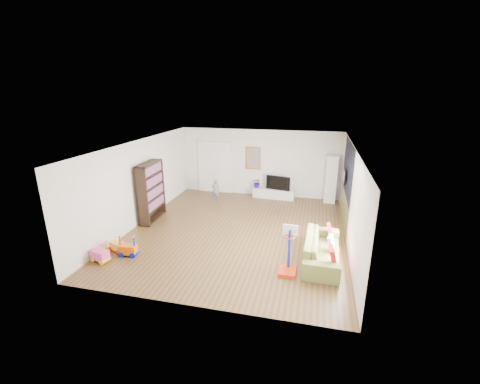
% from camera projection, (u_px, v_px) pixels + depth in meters
% --- Properties ---
extents(floor, '(6.50, 7.50, 0.00)m').
position_uv_depth(floor, '(237.00, 231.00, 10.01)').
color(floor, brown).
rests_on(floor, ground).
extents(ceiling, '(6.50, 7.50, 0.00)m').
position_uv_depth(ceiling, '(237.00, 145.00, 9.18)').
color(ceiling, white).
rests_on(ceiling, ground).
extents(wall_back, '(6.50, 0.00, 2.70)m').
position_uv_depth(wall_back, '(259.00, 163.00, 13.07)').
color(wall_back, silver).
rests_on(wall_back, ground).
extents(wall_front, '(6.50, 0.00, 2.70)m').
position_uv_depth(wall_front, '(189.00, 246.00, 6.13)').
color(wall_front, white).
rests_on(wall_front, ground).
extents(wall_left, '(0.00, 7.50, 2.70)m').
position_uv_depth(wall_left, '(139.00, 183.00, 10.32)').
color(wall_left, silver).
rests_on(wall_left, ground).
extents(wall_right, '(0.00, 7.50, 2.70)m').
position_uv_depth(wall_right, '(351.00, 198.00, 8.87)').
color(wall_right, white).
rests_on(wall_right, ground).
extents(navy_accent, '(0.01, 3.20, 1.70)m').
position_uv_depth(navy_accent, '(348.00, 169.00, 10.02)').
color(navy_accent, black).
rests_on(navy_accent, wall_right).
extents(olive_wainscot, '(0.01, 3.20, 1.00)m').
position_uv_depth(olive_wainscot, '(344.00, 209.00, 10.43)').
color(olive_wainscot, brown).
rests_on(olive_wainscot, wall_right).
extents(doorway, '(1.45, 0.06, 2.10)m').
position_uv_depth(doorway, '(215.00, 168.00, 13.55)').
color(doorway, white).
rests_on(doorway, ground).
extents(painting_back, '(0.62, 0.06, 0.92)m').
position_uv_depth(painting_back, '(253.00, 158.00, 13.03)').
color(painting_back, gold).
rests_on(painting_back, wall_back).
extents(artwork_right, '(0.04, 0.56, 0.46)m').
position_uv_depth(artwork_right, '(344.00, 176.00, 10.31)').
color(artwork_right, '#7F3F8C').
rests_on(artwork_right, wall_right).
extents(media_console, '(1.68, 0.52, 0.39)m').
position_uv_depth(media_console, '(274.00, 193.00, 12.99)').
color(media_console, silver).
rests_on(media_console, ground).
extents(tall_cabinet, '(0.45, 0.45, 1.84)m').
position_uv_depth(tall_cabinet, '(331.00, 179.00, 12.31)').
color(tall_cabinet, white).
rests_on(tall_cabinet, ground).
extents(bookshelf, '(0.42, 1.36, 1.96)m').
position_uv_depth(bookshelf, '(151.00, 192.00, 10.61)').
color(bookshelf, black).
rests_on(bookshelf, ground).
extents(sofa, '(0.93, 2.26, 0.65)m').
position_uv_depth(sofa, '(322.00, 249.00, 8.19)').
color(sofa, olive).
rests_on(sofa, ground).
extents(basketball_hoop, '(0.42, 0.50, 1.19)m').
position_uv_depth(basketball_hoop, '(289.00, 251.00, 7.53)').
color(basketball_hoop, red).
rests_on(basketball_hoop, ground).
extents(ride_on_yellow, '(0.45, 0.36, 0.52)m').
position_uv_depth(ride_on_yellow, '(116.00, 243.00, 8.66)').
color(ride_on_yellow, gold).
rests_on(ride_on_yellow, ground).
extents(ride_on_orange, '(0.46, 0.31, 0.57)m').
position_uv_depth(ride_on_orange, '(128.00, 246.00, 8.43)').
color(ride_on_orange, '#D05506').
rests_on(ride_on_orange, ground).
extents(ride_on_pink, '(0.49, 0.37, 0.59)m').
position_uv_depth(ride_on_pink, '(99.00, 251.00, 8.15)').
color(ride_on_pink, '#F345A5').
rests_on(ride_on_pink, ground).
extents(child, '(0.35, 0.25, 0.89)m').
position_uv_depth(child, '(216.00, 190.00, 12.58)').
color(child, slate).
rests_on(child, ground).
extents(tv, '(0.99, 0.34, 0.57)m').
position_uv_depth(tv, '(279.00, 182.00, 12.79)').
color(tv, black).
rests_on(tv, media_console).
extents(vase_plant, '(0.43, 0.39, 0.41)m').
position_uv_depth(vase_plant, '(257.00, 183.00, 13.04)').
color(vase_plant, navy).
rests_on(vase_plant, media_console).
extents(pillow_left, '(0.14, 0.41, 0.41)m').
position_uv_depth(pillow_left, '(333.00, 256.00, 7.47)').
color(pillow_left, red).
rests_on(pillow_left, sofa).
extents(pillow_center, '(0.16, 0.37, 0.36)m').
position_uv_depth(pillow_center, '(331.00, 242.00, 8.12)').
color(pillow_center, white).
rests_on(pillow_center, sofa).
extents(pillow_right, '(0.13, 0.41, 0.41)m').
position_uv_depth(pillow_right, '(330.00, 232.00, 8.71)').
color(pillow_right, '#AD102F').
rests_on(pillow_right, sofa).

